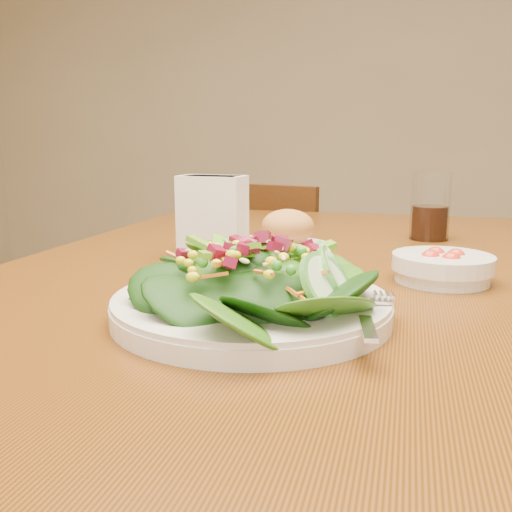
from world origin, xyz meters
name	(u,v)px	position (x,y,z in m)	size (l,w,h in m)	color
dining_table	(290,332)	(0.00, 0.00, 0.65)	(0.90, 1.40, 0.75)	#64340F
chair_far	(279,295)	(-0.24, 0.98, 0.43)	(0.45, 0.45, 0.81)	#44230A
salad_plate	(260,290)	(0.02, -0.25, 0.78)	(0.31, 0.31, 0.09)	silver
bread_plate	(288,235)	(-0.03, 0.13, 0.78)	(0.15, 0.15, 0.08)	silver
tomato_bowl	(442,267)	(0.22, -0.03, 0.77)	(0.14, 0.14, 0.05)	silver
drinking_glass	(430,211)	(0.21, 0.33, 0.81)	(0.08, 0.08, 0.13)	silver
napkin_holder	(213,216)	(-0.14, 0.04, 0.82)	(0.11, 0.07, 0.14)	white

